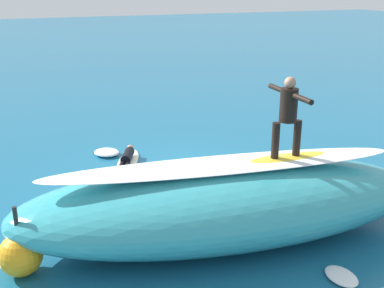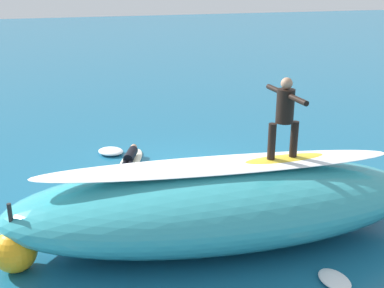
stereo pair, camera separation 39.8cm
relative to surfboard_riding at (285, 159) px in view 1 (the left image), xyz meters
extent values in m
plane|color=#196084|center=(0.89, -3.15, -1.49)|extent=(120.00, 120.00, 0.00)
ellipsoid|color=teal|center=(1.17, -0.20, -0.77)|extent=(8.10, 3.94, 1.44)
ellipsoid|color=white|center=(1.17, -0.20, -0.01)|extent=(6.66, 2.02, 0.08)
ellipsoid|color=yellow|center=(0.00, 0.00, 0.00)|extent=(2.00, 0.60, 0.09)
cylinder|color=black|center=(0.22, -0.02, 0.38)|extent=(0.14, 0.14, 0.67)
cylinder|color=black|center=(-0.22, 0.02, 0.38)|extent=(0.14, 0.14, 0.67)
cylinder|color=black|center=(0.00, 0.00, 1.02)|extent=(0.34, 0.34, 0.61)
sphere|color=tan|center=(0.00, 0.00, 1.43)|extent=(0.21, 0.21, 0.21)
cylinder|color=black|center=(0.03, 0.43, 1.23)|extent=(0.13, 0.55, 0.10)
cylinder|color=black|center=(-0.03, -0.43, 1.23)|extent=(0.13, 0.55, 0.10)
ellipsoid|color=#EAE5C6|center=(1.74, -4.70, -1.46)|extent=(1.28, 1.95, 0.07)
cylinder|color=black|center=(1.74, -4.70, -1.29)|extent=(0.56, 0.79, 0.26)
sphere|color=tan|center=(1.54, -5.11, -1.24)|extent=(0.19, 0.19, 0.19)
cylinder|color=black|center=(1.96, -4.05, -1.36)|extent=(0.37, 0.61, 0.12)
cylinder|color=black|center=(2.10, -4.12, -1.36)|extent=(0.37, 0.61, 0.12)
sphere|color=orange|center=(4.75, -0.45, -1.13)|extent=(0.72, 0.72, 0.72)
cylinder|color=#262626|center=(4.75, -0.45, -0.51)|extent=(0.07, 0.07, 0.51)
ellipsoid|color=white|center=(2.12, -5.50, -1.41)|extent=(0.94, 0.96, 0.17)
ellipsoid|color=white|center=(-0.02, 1.76, -1.44)|extent=(0.47, 0.65, 0.10)
camera|label=1|loc=(4.81, 6.80, 3.09)|focal=43.95mm
camera|label=2|loc=(4.44, 6.95, 3.09)|focal=43.95mm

